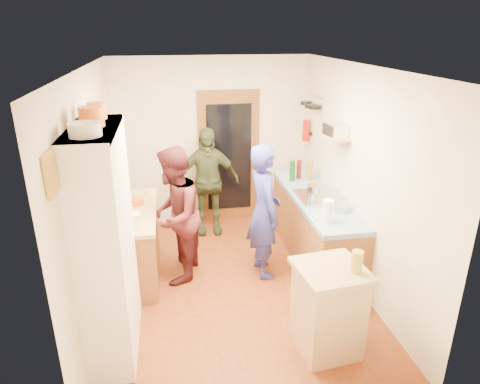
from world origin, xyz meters
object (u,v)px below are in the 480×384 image
object	(u,v)px
island_base	(328,311)
person_left	(178,214)
right_counter_base	(314,229)
hutch_body	(107,244)
person_back	(208,182)
person_hob	(267,212)

from	to	relation	value
island_base	person_left	bearing A→B (deg)	130.41
right_counter_base	person_left	bearing A→B (deg)	-174.81
hutch_body	island_base	world-z (taller)	hutch_body
right_counter_base	island_base	size ratio (longest dim) A/B	2.56
island_base	person_back	bearing A→B (deg)	107.22
island_base	person_back	size ratio (longest dim) A/B	0.52
hutch_body	island_base	xyz separation A→B (m)	(2.03, -0.45, -0.67)
right_counter_base	person_left	world-z (taller)	person_left
right_counter_base	person_left	xyz separation A→B (m)	(-1.82, -0.17, 0.43)
person_hob	person_left	size ratio (longest dim) A/B	1.01
person_left	person_back	bearing A→B (deg)	172.81
person_hob	person_back	size ratio (longest dim) A/B	1.04
island_base	person_hob	size ratio (longest dim) A/B	0.50
island_base	person_hob	bearing A→B (deg)	100.16
right_counter_base	person_back	world-z (taller)	person_back
person_left	person_back	distance (m)	1.30
right_counter_base	island_base	distance (m)	1.82
person_back	hutch_body	bearing A→B (deg)	-115.10
hutch_body	person_hob	distance (m)	2.05
island_base	person_back	distance (m)	2.94
island_base	hutch_body	bearing A→B (deg)	167.41
right_counter_base	person_hob	xyz separation A→B (m)	(-0.73, -0.29, 0.43)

